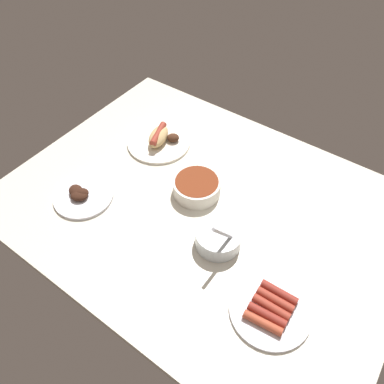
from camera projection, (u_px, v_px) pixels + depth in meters
ground_plane at (202, 206)px, 115.32cm from camera, size 120.00×90.00×3.00cm
bowl_coleslaw at (218, 237)px, 102.32cm from camera, size 13.17×13.17×15.36cm
bowl_chili at (197, 186)px, 115.14cm from camera, size 15.08×15.08×5.15cm
plate_grilled_meat at (82, 195)px, 115.10cm from camera, size 18.70×18.70×3.58cm
plate_sausages at (270, 309)px, 90.73cm from camera, size 20.56×20.56×3.12cm
plate_hotdog_assembled at (159, 139)px, 131.33cm from camera, size 22.67×22.67×5.61cm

